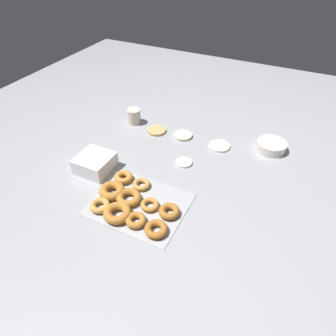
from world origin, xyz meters
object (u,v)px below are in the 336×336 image
pancake_0 (157,131)px  container_stack (95,163)px  pancake_1 (184,162)px  batter_bowl (271,146)px  pancake_3 (220,146)px  paper_cup (134,116)px  pancake_2 (183,136)px  donut_tray (131,203)px

pancake_0 → container_stack: 0.44m
pancake_1 → batter_bowl: batter_bowl is taller
pancake_3 → paper_cup: paper_cup is taller
pancake_2 → paper_cup: size_ratio=1.17×
pancake_2 → paper_cup: bearing=177.9°
batter_bowl → paper_cup: paper_cup is taller
pancake_0 → pancake_1: bearing=-37.4°
pancake_0 → pancake_3: bearing=2.6°
pancake_1 → pancake_2: bearing=115.0°
pancake_2 → container_stack: size_ratio=0.63×
pancake_0 → pancake_3: pancake_0 is taller
pancake_3 → container_stack: 0.65m
pancake_0 → pancake_1: pancake_0 is taller
pancake_0 → pancake_1: size_ratio=1.28×
pancake_1 → donut_tray: donut_tray is taller
pancake_1 → paper_cup: size_ratio=0.95×
batter_bowl → container_stack: (-0.72, -0.53, 0.01)m
pancake_1 → pancake_0: bearing=142.6°
pancake_0 → donut_tray: donut_tray is taller
container_stack → paper_cup: bearing=97.3°
pancake_3 → donut_tray: (-0.20, -0.57, 0.01)m
pancake_1 → container_stack: 0.43m
paper_cup → pancake_2: bearing=-2.1°
pancake_1 → pancake_2: (-0.10, 0.21, 0.00)m
pancake_1 → pancake_3: same height
pancake_0 → donut_tray: bearing=-72.9°
pancake_0 → donut_tray: 0.57m
pancake_3 → container_stack: container_stack is taller
donut_tray → container_stack: 0.30m
batter_bowl → pancake_2: bearing=-169.1°
batter_bowl → paper_cup: 0.78m
donut_tray → batter_bowl: batter_bowl is taller
container_stack → pancake_1: bearing=32.4°
paper_cup → donut_tray: bearing=-60.1°
paper_cup → pancake_1: bearing=-28.2°
pancake_1 → container_stack: (-0.36, -0.23, 0.03)m
pancake_0 → pancake_2: size_ratio=1.03×
pancake_0 → pancake_2: (0.15, 0.02, 0.00)m
pancake_0 → pancake_1: (0.25, -0.19, -0.00)m
pancake_3 → paper_cup: bearing=178.4°
batter_bowl → container_stack: bearing=-143.7°
pancake_0 → pancake_1: 0.32m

